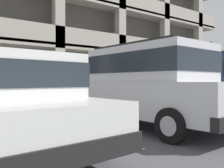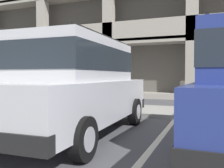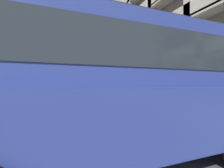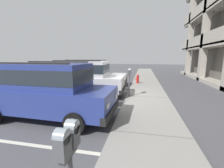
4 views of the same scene
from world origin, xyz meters
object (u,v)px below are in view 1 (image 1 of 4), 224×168
(dark_hatchback, at_px, (215,83))
(red_sedan, at_px, (9,101))
(parking_meter_near, at_px, (93,79))
(silver_suv, at_px, (147,83))
(parking_meter_far, at_px, (203,80))

(dark_hatchback, bearing_deg, red_sedan, -176.03)
(parking_meter_near, bearing_deg, silver_suv, -93.56)
(silver_suv, bearing_deg, dark_hatchback, -0.08)
(red_sedan, height_order, parking_meter_far, parking_meter_far)
(parking_meter_far, bearing_deg, dark_hatchback, -142.64)
(silver_suv, xyz_separation_m, red_sedan, (-3.37, -0.17, -0.27))
(red_sedan, height_order, parking_meter_near, parking_meter_near)
(silver_suv, xyz_separation_m, parking_meter_near, (0.17, 2.71, 0.14))
(red_sedan, xyz_separation_m, dark_hatchback, (6.68, 0.26, 0.27))
(silver_suv, bearing_deg, parking_meter_far, 20.27)
(silver_suv, relative_size, red_sedan, 1.06)
(silver_suv, distance_m, parking_meter_far, 7.26)
(parking_meter_far, bearing_deg, silver_suv, -158.13)
(red_sedan, bearing_deg, parking_meter_far, 12.73)
(silver_suv, height_order, parking_meter_far, silver_suv)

